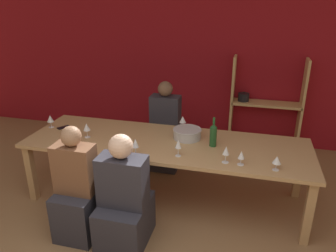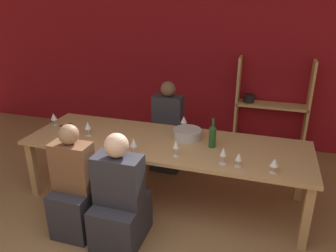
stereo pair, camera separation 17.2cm
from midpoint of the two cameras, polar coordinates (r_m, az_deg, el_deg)
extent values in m
cube|color=maroon|center=(5.27, 5.87, 11.71)|extent=(8.80, 0.06, 2.70)
cube|color=tan|center=(5.18, 10.14, 4.08)|extent=(0.04, 0.30, 1.43)
cube|color=tan|center=(5.21, 21.33, 3.01)|extent=(0.04, 0.30, 1.43)
cube|color=tan|center=(5.42, 15.01, -3.47)|extent=(1.02, 0.30, 0.04)
cylinder|color=red|center=(5.38, 11.51, -2.25)|extent=(0.19, 0.19, 0.15)
sphere|color=black|center=(5.35, 11.58, -1.40)|extent=(0.02, 0.02, 0.02)
cylinder|color=gold|center=(5.39, 15.08, -2.83)|extent=(0.17, 0.17, 0.10)
sphere|color=black|center=(5.37, 15.14, -2.25)|extent=(0.02, 0.02, 0.02)
cylinder|color=gold|center=(5.41, 18.68, -2.97)|extent=(0.19, 0.19, 0.14)
sphere|color=black|center=(5.37, 18.78, -2.19)|extent=(0.02, 0.02, 0.02)
cube|color=tan|center=(5.16, 15.78, 3.75)|extent=(1.02, 0.30, 0.04)
cylinder|color=black|center=(5.14, 12.10, 4.94)|extent=(0.17, 0.17, 0.12)
sphere|color=black|center=(5.12, 12.16, 5.73)|extent=(0.02, 0.02, 0.02)
cube|color=tan|center=(3.69, -1.73, -3.02)|extent=(3.18, 1.00, 0.04)
cube|color=tan|center=(4.19, -23.84, -7.48)|extent=(0.08, 0.08, 0.69)
cube|color=tan|center=(3.43, 21.91, -13.96)|extent=(0.08, 0.08, 0.69)
cube|color=tan|center=(4.79, -17.84, -2.91)|extent=(0.08, 0.08, 0.69)
cube|color=tan|center=(4.15, 20.72, -7.28)|extent=(0.08, 0.08, 0.69)
cylinder|color=#B7BABC|center=(3.75, 2.05, -1.36)|extent=(0.32, 0.32, 0.11)
torus|color=#B7BABC|center=(3.73, 2.06, -0.61)|extent=(0.33, 0.33, 0.01)
cylinder|color=#1E4C23|center=(3.56, 6.49, -1.87)|extent=(0.08, 0.08, 0.22)
cone|color=#1E4C23|center=(3.51, 6.58, 0.03)|extent=(0.08, 0.08, 0.03)
cylinder|color=#1E4C23|center=(3.49, 6.62, 0.88)|extent=(0.03, 0.03, 0.08)
cylinder|color=white|center=(3.27, 8.44, -6.27)|extent=(0.07, 0.07, 0.00)
cylinder|color=white|center=(3.25, 8.48, -5.59)|extent=(0.01, 0.01, 0.08)
cone|color=white|center=(3.22, 8.56, -4.24)|extent=(0.07, 0.07, 0.09)
cylinder|color=maroon|center=(3.23, 8.54, -4.59)|extent=(0.04, 0.04, 0.03)
cylinder|color=white|center=(3.72, -18.62, -3.68)|extent=(0.06, 0.06, 0.00)
cylinder|color=white|center=(3.70, -18.70, -3.08)|extent=(0.01, 0.01, 0.08)
cone|color=white|center=(3.67, -18.86, -1.85)|extent=(0.06, 0.06, 0.09)
cylinder|color=beige|center=(3.68, -18.81, -2.18)|extent=(0.04, 0.04, 0.04)
cylinder|color=white|center=(4.36, -20.70, -0.20)|extent=(0.07, 0.07, 0.00)
cylinder|color=white|center=(4.34, -20.77, 0.26)|extent=(0.01, 0.01, 0.07)
cone|color=white|center=(4.32, -20.90, 1.22)|extent=(0.08, 0.08, 0.08)
cylinder|color=beige|center=(4.32, -20.87, 0.96)|extent=(0.05, 0.05, 0.03)
cylinder|color=white|center=(3.36, 0.30, -5.21)|extent=(0.06, 0.06, 0.00)
cylinder|color=white|center=(3.34, 0.31, -4.51)|extent=(0.01, 0.01, 0.09)
cone|color=white|center=(3.30, 0.31, -3.14)|extent=(0.07, 0.07, 0.09)
cylinder|color=white|center=(3.26, 11.03, -6.61)|extent=(0.06, 0.06, 0.00)
cylinder|color=white|center=(3.24, 11.07, -6.08)|extent=(0.01, 0.01, 0.06)
cone|color=white|center=(3.21, 11.16, -4.97)|extent=(0.07, 0.07, 0.08)
cylinder|color=maroon|center=(3.22, 11.14, -5.27)|extent=(0.04, 0.04, 0.03)
cylinder|color=white|center=(3.93, -15.06, -1.88)|extent=(0.07, 0.07, 0.00)
cylinder|color=white|center=(3.91, -15.12, -1.30)|extent=(0.01, 0.01, 0.08)
cone|color=white|center=(3.88, -15.24, -0.15)|extent=(0.08, 0.08, 0.09)
cylinder|color=beige|center=(3.89, -15.21, -0.45)|extent=(0.04, 0.04, 0.03)
cylinder|color=white|center=(4.02, 1.32, -0.56)|extent=(0.06, 0.06, 0.00)
cylinder|color=white|center=(4.00, 1.33, 0.04)|extent=(0.01, 0.01, 0.09)
cone|color=white|center=(3.97, 1.34, 1.17)|extent=(0.08, 0.08, 0.08)
cylinder|color=maroon|center=(3.98, 1.34, 0.89)|extent=(0.04, 0.04, 0.03)
cylinder|color=white|center=(3.41, -7.07, -4.99)|extent=(0.06, 0.06, 0.00)
cylinder|color=white|center=(3.39, -7.11, -4.32)|extent=(0.01, 0.01, 0.08)
cone|color=white|center=(3.35, -7.18, -2.96)|extent=(0.07, 0.07, 0.09)
cylinder|color=white|center=(3.24, 16.77, -7.33)|extent=(0.06, 0.06, 0.00)
cylinder|color=white|center=(3.23, 16.84, -6.78)|extent=(0.01, 0.01, 0.07)
cone|color=white|center=(3.19, 16.98, -5.67)|extent=(0.08, 0.08, 0.07)
cylinder|color=beige|center=(3.20, 16.94, -5.96)|extent=(0.04, 0.04, 0.03)
cube|color=black|center=(4.29, -18.83, -0.23)|extent=(0.14, 0.16, 0.01)
cube|color=#2D2D38|center=(3.35, -8.99, -16.14)|extent=(0.45, 0.56, 0.43)
cube|color=#2D2D38|center=(3.10, -9.49, -9.44)|extent=(0.45, 0.25, 0.48)
sphere|color=beige|center=(2.93, -9.92, -3.53)|extent=(0.22, 0.22, 0.22)
cube|color=#2D2D38|center=(4.63, -1.50, -4.07)|extent=(0.40, 0.50, 0.49)
cube|color=#2D2D38|center=(4.43, -1.57, 1.91)|extent=(0.40, 0.22, 0.53)
sphere|color=brown|center=(4.32, -1.62, 6.49)|extent=(0.20, 0.20, 0.20)
cube|color=#2D2D38|center=(3.53, -16.47, -14.11)|extent=(0.39, 0.48, 0.49)
cube|color=brown|center=(3.27, -17.37, -7.15)|extent=(0.39, 0.21, 0.48)
sphere|color=#9E7556|center=(3.13, -18.06, -1.72)|extent=(0.19, 0.19, 0.19)
camera|label=1|loc=(0.09, -91.33, -0.53)|focal=35.00mm
camera|label=2|loc=(0.09, 88.67, 0.53)|focal=35.00mm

